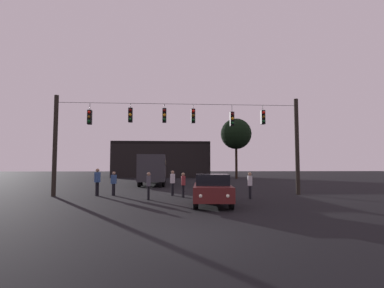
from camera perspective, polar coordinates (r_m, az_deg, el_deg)
name	(u,v)px	position (r m, az deg, el deg)	size (l,w,h in m)	color
ground_plane	(176,184)	(32.91, -3.03, -7.53)	(168.00, 168.00, 0.00)	black
overhead_signal_span	(179,135)	(20.29, -2.37, 1.78)	(16.39, 0.44, 6.56)	black
city_bus	(154,167)	(32.82, -7.20, -4.25)	(2.62, 11.02, 3.00)	#2D2D33
car_near_right	(212,189)	(15.25, 3.83, -8.40)	(2.23, 4.47, 1.52)	#511919
car_far_left	(157,174)	(44.28, -6.52, -5.62)	(1.82, 4.35, 1.52)	navy
pedestrian_crossing_left	(250,184)	(18.43, 10.80, -7.35)	(0.29, 0.39, 1.57)	black
pedestrian_crossing_center	(149,184)	(17.75, -8.15, -7.49)	(0.26, 0.38, 1.57)	black
pedestrian_crossing_right	(183,184)	(18.90, -1.66, -7.43)	(0.25, 0.37, 1.52)	black
pedestrian_near_bus	(97,180)	(20.86, -17.32, -6.50)	(0.34, 0.42, 1.77)	black
pedestrian_trailing	(173,181)	(20.16, -3.66, -7.01)	(0.32, 0.41, 1.64)	black
pedestrian_far_side	(114,182)	(20.77, -14.47, -6.93)	(0.34, 0.42, 1.56)	black
corner_building	(162,160)	(57.35, -5.66, -3.03)	(16.56, 13.37, 6.12)	black
tree_left_silhouette	(236,134)	(47.62, 8.25, 1.87)	(4.75, 4.75, 9.32)	black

